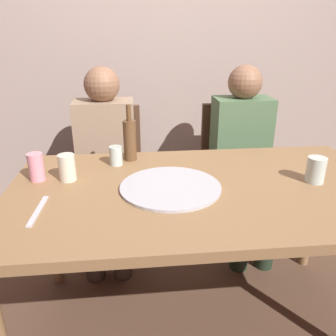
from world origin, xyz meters
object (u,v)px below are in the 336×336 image
at_px(tumbler_far, 316,170).
at_px(table_knife, 38,211).
at_px(chair_left, 109,167).
at_px(wine_bottle, 130,139).
at_px(wine_glass, 116,156).
at_px(dining_table, 202,202).
at_px(soda_can, 36,167).
at_px(tumbler_near, 67,168).
at_px(guest_in_beanie, 244,152).
at_px(pizza_tray, 171,187).
at_px(guest_in_sweater, 106,157).
at_px(chair_right, 235,163).

xyz_separation_m(tumbler_far, table_knife, (-1.12, -0.14, -0.05)).
bearing_deg(tumbler_far, chair_left, 137.59).
xyz_separation_m(wine_bottle, wine_glass, (-0.07, -0.06, -0.06)).
bearing_deg(dining_table, wine_bottle, 130.83).
bearing_deg(soda_can, wine_glass, 23.98).
bearing_deg(wine_glass, tumbler_near, -141.27).
bearing_deg(tumbler_far, guest_in_beanie, 96.02).
bearing_deg(pizza_tray, wine_glass, 128.55).
height_order(soda_can, table_knife, soda_can).
distance_m(tumbler_far, guest_in_sweater, 1.19).
bearing_deg(soda_can, tumbler_near, -5.71).
relative_size(chair_left, guest_in_beanie, 0.77).
height_order(wine_glass, soda_can, soda_can).
bearing_deg(tumbler_far, wine_glass, 161.17).
relative_size(chair_left, chair_right, 1.00).
relative_size(chair_left, guest_in_sweater, 0.77).
xyz_separation_m(table_knife, chair_right, (1.04, 1.00, -0.25)).
relative_size(wine_glass, chair_right, 0.10).
relative_size(wine_bottle, table_knife, 1.27).
bearing_deg(tumbler_near, chair_right, 36.64).
distance_m(pizza_tray, wine_glass, 0.37).
xyz_separation_m(tumbler_far, chair_right, (-0.07, 0.86, -0.30)).
relative_size(pizza_tray, tumbler_far, 3.76).
xyz_separation_m(dining_table, tumbler_near, (-0.57, 0.12, 0.13)).
height_order(tumbler_near, table_knife, tumbler_near).
xyz_separation_m(dining_table, chair_right, (0.41, 0.85, -0.17)).
distance_m(pizza_tray, chair_left, 0.95).
bearing_deg(wine_glass, dining_table, -37.72).
bearing_deg(table_knife, wine_bottle, -31.70).
height_order(pizza_tray, tumbler_near, tumbler_near).
height_order(dining_table, soda_can, soda_can).
bearing_deg(guest_in_sweater, wine_glass, 101.75).
xyz_separation_m(dining_table, guest_in_sweater, (-0.45, 0.70, -0.04)).
bearing_deg(chair_left, guest_in_sweater, 90.00).
height_order(tumbler_far, chair_left, chair_left).
distance_m(wine_bottle, guest_in_sweater, 0.45).
xyz_separation_m(table_knife, guest_in_beanie, (1.04, 0.85, -0.12)).
bearing_deg(table_knife, soda_can, 15.87).
bearing_deg(chair_left, chair_right, -180.00).
bearing_deg(soda_can, table_knife, -76.47).
distance_m(tumbler_near, guest_in_sweater, 0.61).
distance_m(tumbler_far, table_knife, 1.13).
bearing_deg(wine_bottle, dining_table, -49.17).
xyz_separation_m(table_knife, chair_left, (0.18, 1.00, -0.25)).
xyz_separation_m(soda_can, chair_left, (0.25, 0.72, -0.30)).
relative_size(chair_right, guest_in_beanie, 0.77).
xyz_separation_m(wine_bottle, soda_can, (-0.40, -0.21, -0.05)).
distance_m(tumbler_far, soda_can, 1.20).
height_order(dining_table, tumbler_near, tumbler_near).
bearing_deg(guest_in_sweater, pizza_tray, 114.24).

